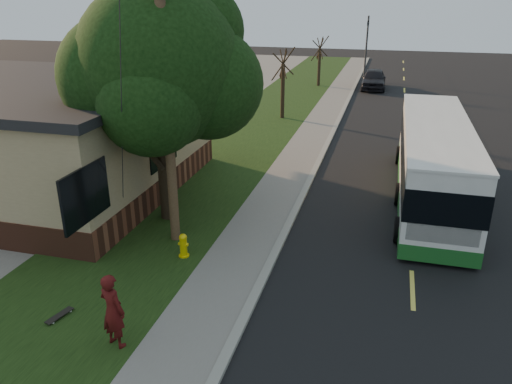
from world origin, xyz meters
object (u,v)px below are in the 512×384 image
dumpster (83,185)px  distant_car (374,79)px  skateboard_main (59,315)px  utility_pole (166,97)px  transit_bus (433,159)px  fire_hydrant (183,245)px  bare_tree_near (283,84)px  traffic_signal (367,44)px  bare_tree_far (319,62)px  skateboarder (113,310)px  leafy_tree (162,69)px

dumpster → distant_car: bearing=70.6°
skateboard_main → utility_pole: bearing=77.2°
transit_bus → skateboard_main: 13.87m
fire_hydrant → bare_tree_near: bare_tree_near is taller
traffic_signal → bare_tree_near: bearing=-104.0°
transit_bus → dumpster: 13.24m
fire_hydrant → bare_tree_far: bare_tree_far is taller
traffic_signal → skateboarder: bearing=-94.5°
dumpster → leafy_tree: bearing=-7.1°
skateboarder → dumpster: 9.09m
leafy_tree → transit_bus: (8.89, 4.13, -3.58)m
transit_bus → dumpster: bearing=-163.9°
leafy_tree → bare_tree_far: bearing=87.5°
bare_tree_near → distant_car: bare_tree_near is taller
utility_pole → skateboarder: bearing=-81.1°
transit_bus → skateboarder: size_ratio=6.11×
bare_tree_near → skateboard_main: 21.72m
fire_hydrant → bare_tree_near: 18.10m
leafy_tree → skateboarder: bearing=-76.2°
transit_bus → skateboarder: (-7.22, -10.91, -0.62)m
skateboarder → skateboard_main: bearing=2.8°
bare_tree_far → distant_car: (4.50, 0.07, -1.20)m
fire_hydrant → skateboarder: 4.17m
transit_bus → skateboarder: 13.10m
dumpster → distant_car: distant_car is taller
utility_pole → distant_car: utility_pole is taller
utility_pole → bare_tree_far: (0.31, 29.01, -2.63)m
skateboard_main → dumpster: 7.66m
traffic_signal → utility_pole: bearing=-96.6°
fire_hydrant → leafy_tree: size_ratio=0.09×
bare_tree_far → skateboard_main: bare_tree_far is taller
utility_pole → transit_bus: size_ratio=0.83×
leafy_tree → bare_tree_far: 27.56m
fire_hydrant → distant_car: (4.10, 30.07, 0.37)m
skateboarder → bare_tree_far: bearing=-70.6°
distant_car → skateboarder: bearing=-97.8°
traffic_signal → transit_bus: 27.60m
utility_pole → distant_car: size_ratio=1.93×
bare_tree_near → dumpster: 15.61m
leafy_tree → traffic_signal: leafy_tree is taller
skateboard_main → bare_tree_far: bearing=87.7°
fire_hydrant → transit_bus: 10.04m
fire_hydrant → dumpster: 6.21m
fire_hydrant → utility_pole: utility_pole is taller
bare_tree_near → leafy_tree: bearing=-92.5°
skateboarder → bare_tree_near: bearing=-68.8°
dumpster → skateboarder: bearing=-53.0°
transit_bus → distant_car: (-3.22, 23.30, -0.79)m
fire_hydrant → traffic_signal: (3.10, 34.00, 2.73)m
fire_hydrant → bare_tree_near: size_ratio=0.17×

